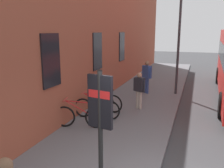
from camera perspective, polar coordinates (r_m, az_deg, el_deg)
The scene contains 10 objects.
ground at distance 10.55m, azimuth 20.96°, elevation -6.29°, with size 60.00×60.00×0.00m, color #38383A.
sidewalk_pavement at distance 12.67m, azimuth 8.37°, elevation -2.20°, with size 24.00×3.50×0.12m, color slate.
station_facade at distance 13.78m, azimuth 1.10°, elevation 15.94°, with size 22.00×0.65×8.15m.
bicycle_end_of_row at distance 7.98m, azimuth -7.61°, elevation -7.69°, with size 0.59×1.73×0.97m.
bicycle_leaning_wall at distance 8.73m, azimuth -3.66°, elevation -5.82°, with size 0.48×1.77×0.97m.
bicycle_beside_lamp at distance 9.56m, azimuth -2.26°, elevation -4.16°, with size 0.48×1.76×0.97m.
transit_info_sign at distance 4.83m, azimuth -2.85°, elevation -6.02°, with size 0.17×0.56×2.40m.
pedestrian_by_facade at distance 9.72m, azimuth 6.55°, elevation -0.68°, with size 0.38×0.53×1.51m.
pedestrian_crossing_street at distance 12.23m, azimuth 8.35°, elevation 2.43°, with size 0.48×0.53×1.66m.
street_lamp at distance 12.25m, azimuth 15.79°, elevation 11.16°, with size 0.28×0.28×4.93m.
Camera 1 is at (-4.03, -0.64, 3.26)m, focal length 38.11 mm.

